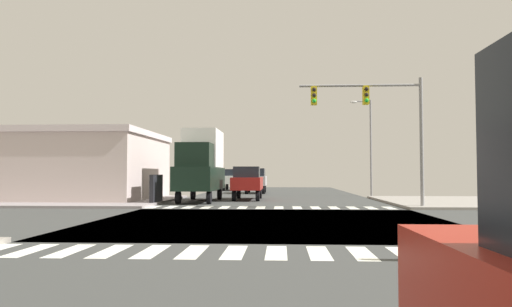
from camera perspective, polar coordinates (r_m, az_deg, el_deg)
The scene contains 12 objects.
ground at distance 18.55m, azimuth 1.93°, elevation -8.33°, with size 90.00×90.00×0.05m.
sidewalk_corner_ne at distance 33.02m, azimuth 25.66°, elevation -5.34°, with size 12.00×12.00×0.14m.
sidewalk_corner_nw at distance 33.30m, azimuth -20.72°, elevation -5.40°, with size 12.00×12.00×0.14m.
crosswalk_near at distance 11.32m, azimuth -0.08°, elevation -11.98°, with size 13.50×2.00×0.01m.
crosswalk_far at distance 25.82m, azimuth 1.69°, elevation -6.60°, with size 13.50×2.00×0.01m.
traffic_signal_mast at distance 26.32m, azimuth 14.30°, elevation 4.95°, with size 6.68×0.55×7.09m.
street_lamp at distance 40.15m, azimuth 13.49°, elevation 1.80°, with size 1.78×0.32×8.02m.
bank_building at distance 36.57m, azimuth -24.09°, elevation -1.40°, with size 16.89×10.89×4.80m.
suv_farside_1 at distance 51.98m, azimuth -2.89°, elevation -2.97°, with size 1.96×4.60×2.34m.
pickup_queued_2 at distance 33.19m, azimuth -1.04°, elevation -3.45°, with size 2.00×5.10×2.35m.
box_truck_leading_1 at distance 31.67m, azimuth -6.71°, elevation -1.18°, with size 2.40×7.20×4.85m.
suv_middle_2 at distance 44.27m, azimuth -0.02°, elevation -3.07°, with size 1.96×4.60×2.34m.
Camera 1 is at (0.36, -18.45, 1.88)m, focal length 32.77 mm.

